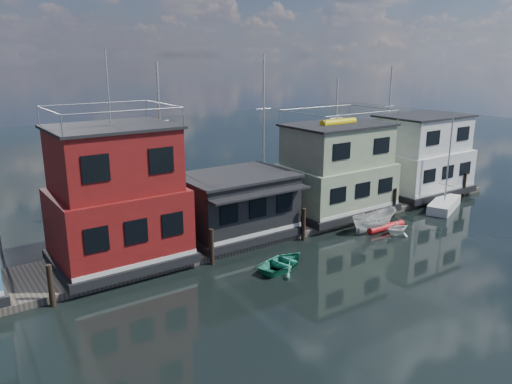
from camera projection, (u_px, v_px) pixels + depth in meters
ground at (377, 308)px, 24.41m from camera, size 160.00×160.00×0.00m
dock at (243, 234)px, 33.87m from camera, size 48.00×5.00×0.40m
houseboat_red at (116, 199)px, 28.17m from camera, size 7.40×5.90×11.86m
houseboat_dark at (236, 204)px, 32.99m from camera, size 7.40×6.10×4.06m
houseboat_green at (336, 170)px, 37.65m from camera, size 8.40×5.90×7.03m
houseboat_white at (421, 156)px, 43.14m from camera, size 8.40×5.90×6.66m
pilings at (263, 234)px, 31.23m from camera, size 42.28×0.28×2.20m
background_masts at (251, 138)px, 39.82m from camera, size 36.40×0.16×12.00m
day_sailer at (444, 204)px, 39.90m from camera, size 5.02×3.31×7.53m
dinghy_teal at (283, 263)px, 28.84m from camera, size 3.99×3.32×0.71m
motorboat at (374, 221)px, 34.94m from camera, size 3.91×1.69×1.48m
dinghy_white at (397, 228)px, 34.21m from camera, size 2.05×1.82×1.01m
red_kayak at (386, 227)px, 35.13m from camera, size 3.29×0.57×0.48m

